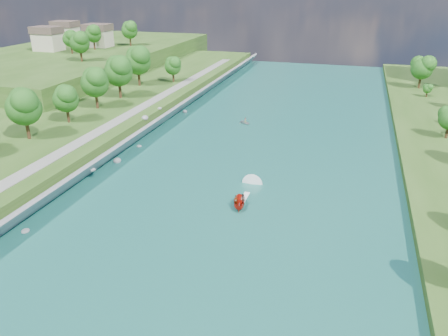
% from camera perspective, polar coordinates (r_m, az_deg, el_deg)
% --- Properties ---
extents(ground, '(260.00, 260.00, 0.00)m').
position_cam_1_polar(ground, '(61.22, -2.44, -8.73)').
color(ground, '#2D5119').
rests_on(ground, ground).
extents(river_water, '(55.00, 240.00, 0.10)m').
position_cam_1_polar(river_water, '(78.11, 2.35, -1.22)').
color(river_water, '#175955').
rests_on(river_water, ground).
extents(berm_west, '(45.00, 240.00, 3.50)m').
position_cam_1_polar(berm_west, '(101.18, -26.24, 3.18)').
color(berm_west, '#2D5119').
rests_on(berm_west, ground).
extents(ridge_west, '(60.00, 120.00, 9.00)m').
position_cam_1_polar(ridge_west, '(177.41, -18.25, 13.12)').
color(ridge_west, '#2D5119').
rests_on(ridge_west, ground).
extents(riprap_bank, '(4.90, 236.00, 4.35)m').
position_cam_1_polar(riprap_bank, '(86.49, -14.56, 1.77)').
color(riprap_bank, slate).
rests_on(riprap_bank, ground).
extents(riverside_path, '(3.00, 200.00, 0.10)m').
position_cam_1_polar(riverside_path, '(89.87, -18.13, 3.36)').
color(riverside_path, gray).
rests_on(riverside_path, berm_west).
extents(ridge_houses, '(29.50, 29.50, 8.40)m').
position_cam_1_polar(ridge_houses, '(183.83, -19.37, 16.10)').
color(ridge_houses, beige).
rests_on(ridge_houses, ridge_west).
extents(trees_west, '(17.19, 148.06, 13.72)m').
position_cam_1_polar(trees_west, '(89.06, -26.41, 5.85)').
color(trees_west, '#1A5416').
rests_on(trees_west, berm_west).
extents(trees_ridge, '(18.41, 43.26, 10.95)m').
position_cam_1_polar(trees_ridge, '(165.83, -16.21, 16.14)').
color(trees_ridge, '#1A5416').
rests_on(trees_ridge, ridge_west).
extents(motorboat, '(3.60, 19.00, 2.18)m').
position_cam_1_polar(motorboat, '(68.83, 2.30, -4.09)').
color(motorboat, '#B61E0E').
rests_on(motorboat, river_water).
extents(raft, '(3.76, 3.56, 1.50)m').
position_cam_1_polar(raft, '(107.71, 2.80, 6.00)').
color(raft, gray).
rests_on(raft, river_water).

